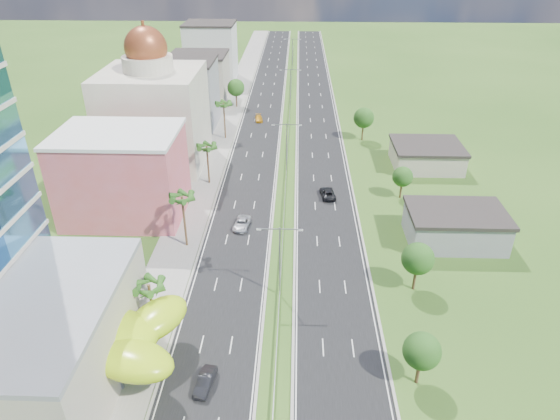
# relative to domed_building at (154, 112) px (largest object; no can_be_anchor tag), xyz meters

# --- Properties ---
(ground) EXTENTS (500.00, 500.00, 0.00)m
(ground) POSITION_rel_domed_building_xyz_m (28.00, -55.00, -11.35)
(ground) COLOR #2D5119
(ground) RESTS_ON ground
(road_left) EXTENTS (11.00, 260.00, 0.04)m
(road_left) POSITION_rel_domed_building_xyz_m (20.50, 35.00, -11.33)
(road_left) COLOR black
(road_left) RESTS_ON ground
(road_right) EXTENTS (11.00, 260.00, 0.04)m
(road_right) POSITION_rel_domed_building_xyz_m (35.50, 35.00, -11.33)
(road_right) COLOR black
(road_right) RESTS_ON ground
(sidewalk_left) EXTENTS (7.00, 260.00, 0.12)m
(sidewalk_left) POSITION_rel_domed_building_xyz_m (11.00, 35.00, -11.29)
(sidewalk_left) COLOR gray
(sidewalk_left) RESTS_ON ground
(median_guardrail) EXTENTS (0.10, 216.06, 0.76)m
(median_guardrail) POSITION_rel_domed_building_xyz_m (28.00, 16.99, -10.74)
(median_guardrail) COLOR gray
(median_guardrail) RESTS_ON ground
(streetlight_median_b) EXTENTS (6.04, 0.25, 11.00)m
(streetlight_median_b) POSITION_rel_domed_building_xyz_m (28.00, -45.00, -4.61)
(streetlight_median_b) COLOR gray
(streetlight_median_b) RESTS_ON ground
(streetlight_median_c) EXTENTS (6.04, 0.25, 11.00)m
(streetlight_median_c) POSITION_rel_domed_building_xyz_m (28.00, -5.00, -4.61)
(streetlight_median_c) COLOR gray
(streetlight_median_c) RESTS_ON ground
(streetlight_median_d) EXTENTS (6.04, 0.25, 11.00)m
(streetlight_median_d) POSITION_rel_domed_building_xyz_m (28.00, 40.00, -4.61)
(streetlight_median_d) COLOR gray
(streetlight_median_d) RESTS_ON ground
(streetlight_median_e) EXTENTS (6.04, 0.25, 11.00)m
(streetlight_median_e) POSITION_rel_domed_building_xyz_m (28.00, 85.00, -4.61)
(streetlight_median_e) COLOR gray
(streetlight_median_e) RESTS_ON ground
(lime_canopy) EXTENTS (18.00, 15.00, 7.40)m
(lime_canopy) POSITION_rel_domed_building_xyz_m (8.00, -59.00, -6.36)
(lime_canopy) COLOR #ACD614
(lime_canopy) RESTS_ON ground
(pink_shophouse) EXTENTS (20.00, 15.00, 15.00)m
(pink_shophouse) POSITION_rel_domed_building_xyz_m (0.00, -23.00, -3.85)
(pink_shophouse) COLOR #CE5457
(pink_shophouse) RESTS_ON ground
(domed_building) EXTENTS (20.00, 20.00, 28.70)m
(domed_building) POSITION_rel_domed_building_xyz_m (0.00, 0.00, 0.00)
(domed_building) COLOR #C2B3A1
(domed_building) RESTS_ON ground
(midrise_grey) EXTENTS (16.00, 15.00, 16.00)m
(midrise_grey) POSITION_rel_domed_building_xyz_m (1.00, 25.00, -3.35)
(midrise_grey) COLOR gray
(midrise_grey) RESTS_ON ground
(midrise_beige) EXTENTS (16.00, 15.00, 13.00)m
(midrise_beige) POSITION_rel_domed_building_xyz_m (1.00, 47.00, -4.85)
(midrise_beige) COLOR #B6A795
(midrise_beige) RESTS_ON ground
(midrise_white) EXTENTS (16.00, 15.00, 18.00)m
(midrise_white) POSITION_rel_domed_building_xyz_m (1.00, 70.00, -2.35)
(midrise_white) COLOR silver
(midrise_white) RESTS_ON ground
(shed_near) EXTENTS (15.00, 10.00, 5.00)m
(shed_near) POSITION_rel_domed_building_xyz_m (56.00, -30.00, -8.85)
(shed_near) COLOR gray
(shed_near) RESTS_ON ground
(shed_far) EXTENTS (14.00, 12.00, 4.40)m
(shed_far) POSITION_rel_domed_building_xyz_m (58.00, -0.00, -9.15)
(shed_far) COLOR #B6A795
(shed_far) RESTS_ON ground
(palm_tree_b) EXTENTS (3.60, 3.60, 8.10)m
(palm_tree_b) POSITION_rel_domed_building_xyz_m (12.50, -53.00, -4.29)
(palm_tree_b) COLOR #47301C
(palm_tree_b) RESTS_ON ground
(palm_tree_c) EXTENTS (3.60, 3.60, 9.60)m
(palm_tree_c) POSITION_rel_domed_building_xyz_m (12.50, -33.00, -2.85)
(palm_tree_c) COLOR #47301C
(palm_tree_c) RESTS_ON ground
(palm_tree_d) EXTENTS (3.60, 3.60, 8.60)m
(palm_tree_d) POSITION_rel_domed_building_xyz_m (12.50, -10.00, -3.81)
(palm_tree_d) COLOR #47301C
(palm_tree_d) RESTS_ON ground
(palm_tree_e) EXTENTS (3.60, 3.60, 9.40)m
(palm_tree_e) POSITION_rel_domed_building_xyz_m (12.50, 15.00, -3.05)
(palm_tree_e) COLOR #47301C
(palm_tree_e) RESTS_ON ground
(leafy_tree_lfar) EXTENTS (4.90, 4.90, 8.05)m
(leafy_tree_lfar) POSITION_rel_domed_building_xyz_m (12.50, 40.00, -5.78)
(leafy_tree_lfar) COLOR #47301C
(leafy_tree_lfar) RESTS_ON ground
(leafy_tree_ra) EXTENTS (4.20, 4.20, 6.90)m
(leafy_tree_ra) POSITION_rel_domed_building_xyz_m (44.00, -60.00, -6.58)
(leafy_tree_ra) COLOR #47301C
(leafy_tree_ra) RESTS_ON ground
(leafy_tree_rb) EXTENTS (4.55, 4.55, 7.47)m
(leafy_tree_rb) POSITION_rel_domed_building_xyz_m (47.00, -43.00, -6.18)
(leafy_tree_rb) COLOR #47301C
(leafy_tree_rb) RESTS_ON ground
(leafy_tree_rc) EXTENTS (3.85, 3.85, 6.33)m
(leafy_tree_rc) POSITION_rel_domed_building_xyz_m (50.00, -15.00, -6.98)
(leafy_tree_rc) COLOR #47301C
(leafy_tree_rc) RESTS_ON ground
(leafy_tree_rd) EXTENTS (4.90, 4.90, 8.05)m
(leafy_tree_rd) POSITION_rel_domed_building_xyz_m (46.00, 15.00, -5.78)
(leafy_tree_rd) COLOR #47301C
(leafy_tree_rd) RESTS_ON ground
(car_dark_left) EXTENTS (2.27, 4.69, 1.48)m
(car_dark_left) POSITION_rel_domed_building_xyz_m (20.24, -61.43, -10.57)
(car_dark_left) COLOR black
(car_dark_left) RESTS_ON road_left
(car_silver_mid_left) EXTENTS (3.03, 5.46, 1.45)m
(car_silver_mid_left) POSITION_rel_domed_building_xyz_m (20.84, -27.01, -10.59)
(car_silver_mid_left) COLOR #ABADB3
(car_silver_mid_left) RESTS_ON road_left
(car_yellow_far_left) EXTENTS (2.48, 4.77, 1.32)m
(car_yellow_far_left) POSITION_rel_domed_building_xyz_m (19.82, 27.99, -10.65)
(car_yellow_far_left) COLOR orange
(car_yellow_far_left) RESTS_ON road_left
(car_dark_far_right) EXTENTS (3.22, 5.77, 1.53)m
(car_dark_far_right) POSITION_rel_domed_building_xyz_m (36.13, -15.17, -10.55)
(car_dark_far_right) COLOR black
(car_dark_far_right) RESTS_ON road_right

